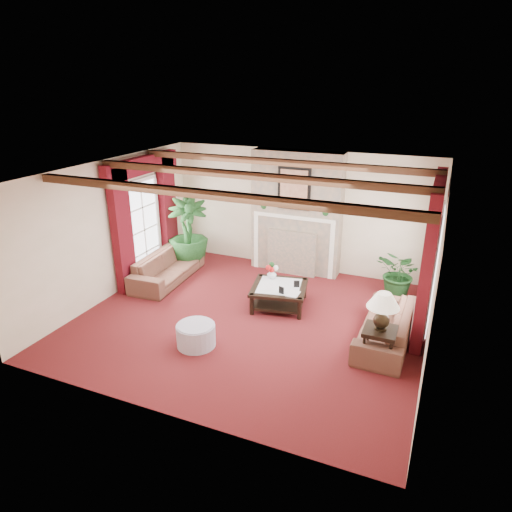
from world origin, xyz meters
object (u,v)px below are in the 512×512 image
at_px(sofa_left, 167,263).
at_px(coffee_table, 279,296).
at_px(side_table, 379,346).
at_px(potted_palm, 189,247).
at_px(ottoman, 196,335).
at_px(sofa_right, 386,321).

xyz_separation_m(sofa_left, coffee_table, (2.65, -0.21, -0.19)).
xyz_separation_m(sofa_left, side_table, (4.70, -1.39, -0.11)).
bearing_deg(side_table, potted_palm, 153.93).
bearing_deg(ottoman, coffee_table, 67.43).
xyz_separation_m(sofa_left, potted_palm, (-0.00, 0.92, 0.06)).
distance_m(sofa_right, coffee_table, 2.14).
distance_m(coffee_table, ottoman, 2.00).
bearing_deg(coffee_table, side_table, -41.04).
height_order(potted_palm, coffee_table, potted_palm).
height_order(sofa_left, sofa_right, sofa_left).
bearing_deg(potted_palm, ottoman, -57.64).
xyz_separation_m(sofa_left, ottoman, (1.88, -2.06, -0.21)).
bearing_deg(ottoman, sofa_right, 25.21).
height_order(sofa_right, side_table, sofa_right).
xyz_separation_m(coffee_table, side_table, (2.05, -1.18, 0.08)).
bearing_deg(coffee_table, sofa_right, -25.14).
relative_size(sofa_right, coffee_table, 1.95).
xyz_separation_m(sofa_right, ottoman, (-2.84, -1.34, -0.20)).
distance_m(sofa_right, potted_palm, 5.00).
relative_size(coffee_table, ottoman, 1.59).
xyz_separation_m(potted_palm, ottoman, (1.88, -2.97, -0.27)).
xyz_separation_m(potted_palm, coffee_table, (2.65, -1.12, -0.25)).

